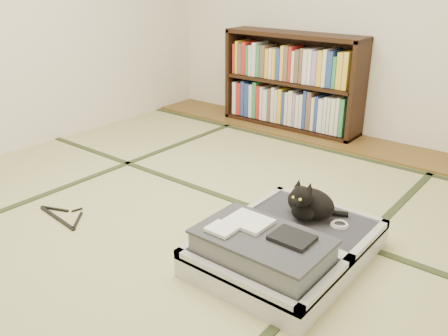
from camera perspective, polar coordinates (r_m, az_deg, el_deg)
The scene contains 8 objects.
floor at distance 3.03m, azimuth -4.91°, elevation -6.12°, with size 4.50×4.50×0.00m, color tan.
wood_strip at distance 4.56m, azimuth 12.59°, elevation 3.56°, with size 4.00×0.50×0.02m, color brown.
tatami_borders at distance 3.36m, azimuth 0.87°, elevation -2.94°, with size 4.00×4.50×0.01m.
bookcase at distance 4.72m, azimuth 8.15°, elevation 10.09°, with size 1.40×0.32×0.92m.
suitcase at distance 2.56m, azimuth 7.07°, elevation -9.41°, with size 0.74×0.98×0.29m.
cat at distance 2.73m, azimuth 10.16°, elevation -4.21°, with size 0.33×0.33×0.26m.
cable_coil at distance 2.73m, azimuth 13.72°, elevation -6.61°, with size 0.10×0.10×0.02m.
hanger at distance 3.21m, azimuth -18.91°, elevation -5.51°, with size 0.44×0.21×0.01m.
Camera 1 is at (1.86, -1.91, 1.45)m, focal length 38.00 mm.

